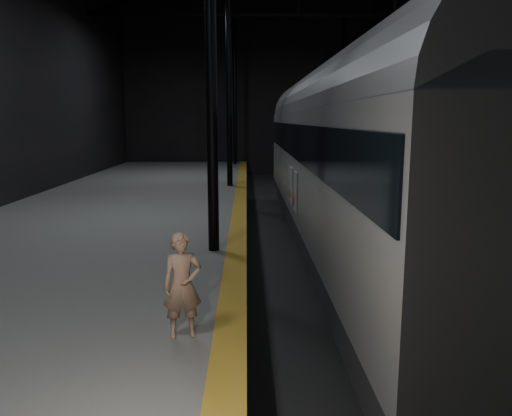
{
  "coord_description": "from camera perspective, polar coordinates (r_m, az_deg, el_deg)",
  "views": [
    {
      "loc": [
        -2.99,
        -15.84,
        4.15
      ],
      "look_at": [
        -2.77,
        -3.77,
        2.0
      ],
      "focal_mm": 35.0,
      "sensor_mm": 36.0,
      "label": 1
    }
  ],
  "objects": [
    {
      "name": "woman",
      "position": [
        7.39,
        -8.41,
        -8.73
      ],
      "size": [
        0.64,
        0.49,
        1.56
      ],
      "primitive_type": "imported",
      "rotation": [
        0.0,
        0.0,
        0.23
      ],
      "color": "#98735D",
      "rests_on": "platform_left"
    },
    {
      "name": "ground",
      "position": [
        16.65,
        9.34,
        -4.48
      ],
      "size": [
        44.0,
        44.0,
        0.0
      ],
      "primitive_type": "plane",
      "color": "black",
      "rests_on": "ground"
    },
    {
      "name": "platform_left",
      "position": [
        16.87,
        -16.57,
        -2.83
      ],
      "size": [
        9.0,
        43.8,
        1.0
      ],
      "primitive_type": "cube",
      "color": "#595956",
      "rests_on": "ground"
    },
    {
      "name": "tactile_strip",
      "position": [
        16.15,
        -1.97,
        -1.14
      ],
      "size": [
        0.5,
        43.8,
        0.01
      ],
      "primitive_type": "cube",
      "color": "olive",
      "rests_on": "platform_left"
    },
    {
      "name": "track",
      "position": [
        16.63,
        9.35,
        -4.25
      ],
      "size": [
        2.4,
        43.0,
        0.24
      ],
      "color": "#3F3328",
      "rests_on": "ground"
    },
    {
      "name": "train",
      "position": [
        15.48,
        10.14,
        6.55
      ],
      "size": [
        3.24,
        21.7,
        5.8
      ],
      "color": "#9DA0A5",
      "rests_on": "ground"
    }
  ]
}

